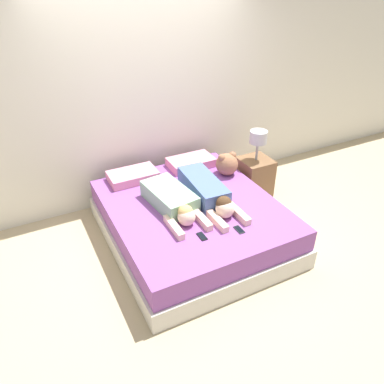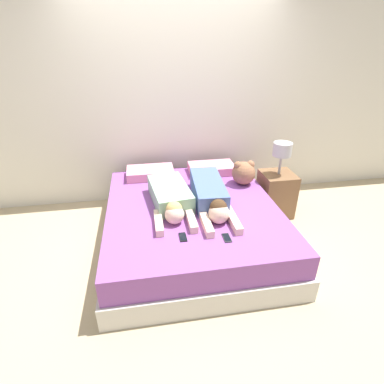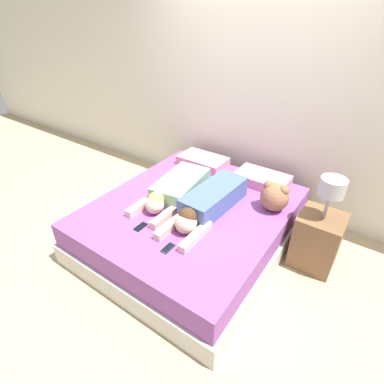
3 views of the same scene
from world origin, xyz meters
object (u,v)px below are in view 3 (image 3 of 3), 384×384
at_px(nightstand, 318,236).
at_px(pillow_head_right, 262,179).
at_px(person_left, 175,190).
at_px(cell_phone_right, 168,248).
at_px(person_right, 208,203).
at_px(bed, 192,224).
at_px(plush_toy, 275,196).
at_px(cell_phone_left, 141,227).
at_px(pillow_head_left, 203,161).

bearing_deg(nightstand, pillow_head_right, 153.79).
distance_m(person_left, cell_phone_right, 0.76).
relative_size(person_right, cell_phone_right, 8.48).
distance_m(bed, nightstand, 1.21).
height_order(cell_phone_right, plush_toy, plush_toy).
distance_m(cell_phone_left, plush_toy, 1.28).
bearing_deg(cell_phone_left, person_right, 55.57).
bearing_deg(pillow_head_left, cell_phone_right, -67.40).
bearing_deg(nightstand, cell_phone_right, -131.88).
bearing_deg(person_right, pillow_head_left, 125.72).
relative_size(bed, nightstand, 2.18).
height_order(pillow_head_left, pillow_head_right, same).
relative_size(cell_phone_right, nightstand, 0.14).
bearing_deg(plush_toy, cell_phone_right, -115.25).
height_order(cell_phone_left, nightstand, nightstand).
bearing_deg(person_right, cell_phone_left, -124.43).
height_order(bed, pillow_head_right, pillow_head_right).
relative_size(pillow_head_right, plush_toy, 2.00).
distance_m(pillow_head_left, nightstand, 1.58).
distance_m(bed, pillow_head_left, 0.92).
height_order(person_right, cell_phone_left, person_right).
distance_m(bed, cell_phone_left, 0.62).
bearing_deg(cell_phone_left, plush_toy, 47.93).
distance_m(pillow_head_right, cell_phone_left, 1.45).
relative_size(pillow_head_right, person_left, 0.58).
distance_m(bed, person_right, 0.39).
bearing_deg(pillow_head_left, cell_phone_left, -80.87).
xyz_separation_m(pillow_head_left, person_right, (0.58, -0.80, 0.05)).
distance_m(person_left, plush_toy, 0.97).
bearing_deg(plush_toy, cell_phone_left, -132.07).
height_order(pillow_head_right, plush_toy, plush_toy).
height_order(person_right, cell_phone_right, person_right).
height_order(pillow_head_right, cell_phone_left, pillow_head_right).
relative_size(pillow_head_left, cell_phone_right, 4.44).
height_order(pillow_head_right, person_left, person_left).
bearing_deg(pillow_head_right, cell_phone_right, -97.72).
bearing_deg(pillow_head_left, person_right, -54.28).
distance_m(pillow_head_right, person_left, 0.98).
xyz_separation_m(pillow_head_left, plush_toy, (1.07, -0.39, 0.09)).
bearing_deg(pillow_head_left, pillow_head_right, 0.00).
height_order(bed, pillow_head_left, pillow_head_left).
bearing_deg(cell_phone_left, pillow_head_right, 67.13).
bearing_deg(plush_toy, person_left, -156.86).
relative_size(pillow_head_left, pillow_head_right, 1.00).
xyz_separation_m(person_left, nightstand, (1.35, 0.41, -0.23)).
relative_size(pillow_head_right, nightstand, 0.61).
xyz_separation_m(person_right, nightstand, (0.94, 0.44, -0.24)).
bearing_deg(person_left, person_right, -4.47).
xyz_separation_m(plush_toy, nightstand, (0.45, 0.02, -0.29)).
bearing_deg(person_right, nightstand, 24.90).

